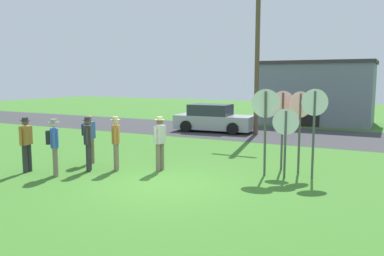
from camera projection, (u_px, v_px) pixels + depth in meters
ground_plane at (163, 185)px, 10.98m from camera, size 80.00×80.00×0.00m
street_asphalt at (274, 134)px, 20.89m from camera, size 60.00×6.40×0.01m
building_background at (317, 92)px, 25.66m from camera, size 6.95×4.57×4.03m
utility_pole at (257, 47)px, 20.23m from camera, size 1.80×0.24×8.69m
parked_car_on_street at (214, 119)px, 21.85m from camera, size 4.42×2.26×1.51m
stop_sign_leaning_right at (286, 131)px, 11.57m from camera, size 0.73×0.27×2.07m
stop_sign_low_front at (283, 117)px, 12.58m from camera, size 0.68×0.13×2.55m
stop_sign_tallest at (300, 117)px, 12.14m from camera, size 0.59×0.57×2.55m
stop_sign_center_cluster at (314, 117)px, 11.52m from camera, size 0.71×0.37×2.64m
stop_sign_rear_right at (265, 116)px, 11.77m from camera, size 0.86×0.17×2.63m
person_in_teal at (116, 140)px, 12.57m from camera, size 0.38×0.50×1.74m
person_near_signs at (88, 141)px, 12.48m from camera, size 0.38×0.49×1.74m
person_with_sunhat at (54, 143)px, 11.83m from camera, size 0.47×0.48×1.74m
person_holding_notes at (160, 140)px, 12.55m from camera, size 0.31×0.57×1.74m
person_in_blue at (26, 141)px, 12.34m from camera, size 0.31×0.56×1.74m
person_in_dark_shirt at (89, 136)px, 13.54m from camera, size 0.35×0.57×1.69m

